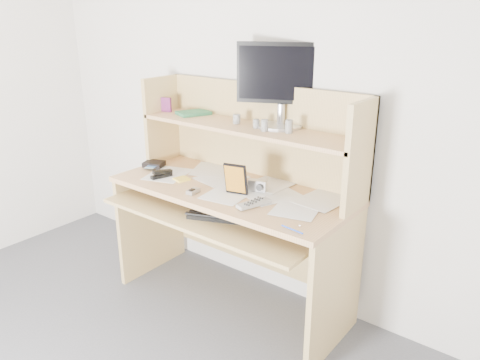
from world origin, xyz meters
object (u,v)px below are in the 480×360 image
Objects in this scene: tv_remote at (254,204)px; game_case at (236,179)px; monitor at (283,82)px; keyboard at (231,215)px; desk at (239,193)px.

tv_remote is 0.19m from game_case.
keyboard is at bearing -120.19° from monitor.
tv_remote is (0.14, 0.01, 0.10)m from keyboard.
keyboard is at bearing -61.91° from desk.
tv_remote is 0.38× the size of monitor.
keyboard is 0.97× the size of monitor.
keyboard is at bearing -85.63° from game_case.
desk is 2.94× the size of keyboard.
game_case is 0.59m from monitor.
desk is at bearing 158.72° from tv_remote.
game_case is (-0.17, 0.06, 0.08)m from tv_remote.
desk reaches higher than keyboard.
keyboard is 2.55× the size of tv_remote.
game_case is (0.09, -0.15, 0.15)m from desk.
monitor is at bearing 64.25° from game_case.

